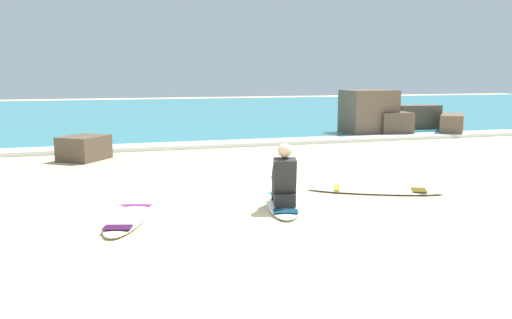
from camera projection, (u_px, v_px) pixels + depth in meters
ground_plane at (287, 216)px, 7.63m from camera, size 80.00×80.00×0.00m
sea at (147, 112)px, 27.76m from camera, size 80.00×28.00×0.10m
breaking_foam at (193, 145)px, 14.85m from camera, size 80.00×0.90×0.11m
surfboard_main at (284, 203)px, 8.26m from camera, size 1.09×2.06×0.08m
surfer_seated at (284, 181)px, 7.98m from camera, size 0.51×0.76×0.95m
surfboard_spare_near at (128, 217)px, 7.44m from camera, size 1.05×2.05×0.08m
surfboard_spare_far at (375, 190)px, 9.14m from camera, size 2.34×1.49×0.08m
rock_outcrop_distant at (393, 117)px, 17.93m from camera, size 4.54×2.71×1.53m
shoreline_rock at (84, 148)px, 12.56m from camera, size 1.34×1.37×0.59m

